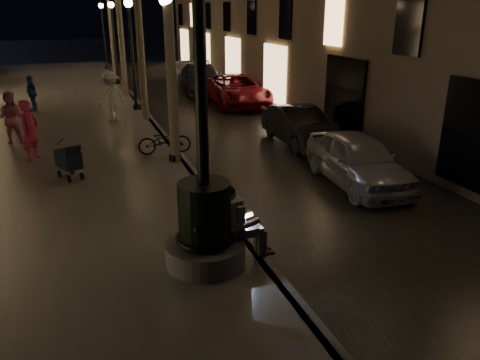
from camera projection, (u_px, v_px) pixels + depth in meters
name	position (u px, v px, depth m)	size (l,w,h in m)	color
ground	(147.00, 118.00, 20.15)	(120.00, 120.00, 0.00)	black
cobble_lane	(214.00, 113.00, 21.09)	(6.00, 45.00, 0.02)	black
promenade	(47.00, 123.00, 18.86)	(8.00, 45.00, 0.20)	#605A55
curb_strip	(147.00, 116.00, 20.12)	(0.25, 45.00, 0.20)	#59595B
fountain_lamppost	(204.00, 210.00, 7.92)	(1.40, 1.40, 5.21)	#59595B
seated_man_laptop	(238.00, 220.00, 8.21)	(1.02, 0.34, 1.39)	tan
lamp_curb_a	(169.00, 55.00, 12.75)	(0.36, 0.36, 4.81)	black
lamp_curb_b	(131.00, 39.00, 19.83)	(0.36, 0.36, 4.81)	black
lamp_curb_c	(113.00, 31.00, 26.91)	(0.36, 0.36, 4.81)	black
lamp_curb_d	(103.00, 26.00, 33.98)	(0.36, 0.36, 4.81)	black
stroller	(69.00, 160.00, 12.16)	(0.70, 1.03, 1.06)	black
car_front	(358.00, 160.00, 12.31)	(1.61, 3.99, 1.36)	#A0A2A7
car_second	(299.00, 126.00, 16.04)	(1.36, 3.89, 1.28)	black
car_third	(237.00, 90.00, 22.58)	(2.41, 5.22, 1.45)	maroon
car_rear	(201.00, 78.00, 26.24)	(2.15, 5.29, 1.54)	#2F2F34
car_fifth	(183.00, 71.00, 30.22)	(1.32, 3.78, 1.25)	#A9A9A3
pedestrian_red	(30.00, 130.00, 13.66)	(0.64, 0.42, 1.77)	#CB284B
pedestrian_pink	(11.00, 117.00, 15.38)	(0.84, 0.65, 1.72)	#BF6577
pedestrian_white	(111.00, 96.00, 18.42)	(1.27, 0.73, 1.96)	silver
pedestrian_blue	(32.00, 93.00, 20.28)	(0.91, 0.38, 1.54)	navy
bicycle	(164.00, 140.00, 14.34)	(0.56, 1.61, 0.85)	black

